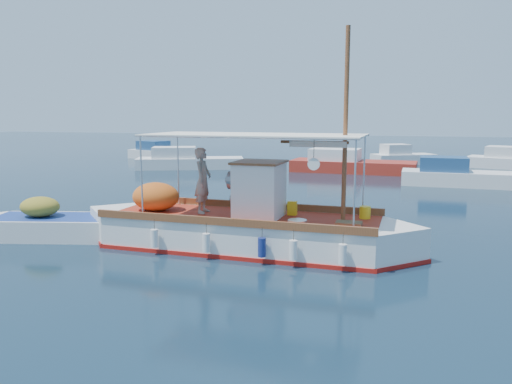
# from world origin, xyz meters

# --- Properties ---
(ground) EXTENTS (160.00, 160.00, 0.00)m
(ground) POSITION_xyz_m (0.00, 0.00, 0.00)
(ground) COLOR black
(ground) RESTS_ON ground
(fishing_caique) EXTENTS (10.69, 3.29, 6.53)m
(fishing_caique) POSITION_xyz_m (-0.84, -0.70, 0.58)
(fishing_caique) COLOR white
(fishing_caique) RESTS_ON ground
(dinghy) EXTENTS (6.15, 2.74, 1.54)m
(dinghy) POSITION_xyz_m (-6.76, -1.08, 0.32)
(dinghy) COLOR white
(dinghy) RESTS_ON ground
(bg_boat_nw) EXTENTS (8.07, 4.95, 1.80)m
(bg_boat_nw) POSITION_xyz_m (-11.14, 19.24, 0.49)
(bg_boat_nw) COLOR silver
(bg_boat_nw) RESTS_ON ground
(bg_boat_n) EXTENTS (8.58, 3.42, 1.80)m
(bg_boat_n) POSITION_xyz_m (0.58, 20.13, 0.49)
(bg_boat_n) COLOR #A0271A
(bg_boat_n) RESTS_ON ground
(bg_boat_ne) EXTENTS (6.44, 2.48, 1.80)m
(bg_boat_ne) POSITION_xyz_m (7.02, 15.09, 0.49)
(bg_boat_ne) COLOR silver
(bg_boat_ne) RESTS_ON ground
(bg_boat_far_w) EXTENTS (6.52, 4.22, 1.80)m
(bg_boat_far_w) POSITION_xyz_m (-16.73, 25.98, 0.49)
(bg_boat_far_w) COLOR silver
(bg_boat_far_w) RESTS_ON ground
(bg_boat_far_n) EXTENTS (5.26, 4.06, 1.80)m
(bg_boat_far_n) POSITION_xyz_m (4.16, 26.91, 0.49)
(bg_boat_far_n) COLOR silver
(bg_boat_far_n) RESTS_ON ground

